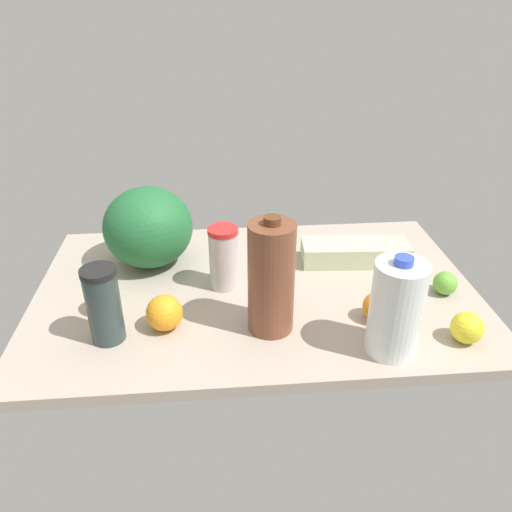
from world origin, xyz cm
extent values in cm
cube|color=#AB9D8E|center=(0.00, 0.00, 1.50)|extent=(120.00, 76.00, 3.00)
ellipsoid|color=#216534|center=(29.93, -16.76, 14.69)|extent=(25.71, 25.71, 23.39)
cylinder|color=#2E3D3D|center=(36.66, 18.94, 11.80)|extent=(7.87, 7.87, 17.61)
cylinder|color=black|center=(36.66, 18.94, 21.31)|extent=(8.11, 8.11, 1.40)
cylinder|color=brown|center=(-1.98, 17.91, 16.91)|extent=(11.01, 11.01, 27.83)
cylinder|color=#59331E|center=(-1.98, 17.91, 31.73)|extent=(3.85, 3.85, 1.80)
cylinder|color=beige|center=(8.58, -1.79, 11.16)|extent=(7.90, 7.90, 16.32)
cylinder|color=red|center=(8.58, -1.79, 20.02)|extent=(8.13, 8.13, 1.40)
cylinder|color=white|center=(-28.39, 28.82, 14.30)|extent=(11.69, 11.69, 22.59)
cylinder|color=blue|center=(-28.39, 28.82, 26.49)|extent=(4.09, 4.09, 1.80)
cube|color=#BAC89E|center=(-30.72, -11.74, 6.13)|extent=(32.13, 12.39, 6.27)
sphere|color=orange|center=(23.54, 16.12, 7.44)|extent=(8.88, 8.88, 8.88)
sphere|color=yellow|center=(39.94, 7.32, 6.92)|extent=(7.84, 7.84, 7.84)
sphere|color=orange|center=(-28.76, 17.14, 6.75)|extent=(7.49, 7.49, 7.49)
sphere|color=#63AF38|center=(-50.43, 7.20, 6.19)|extent=(6.38, 6.38, 6.38)
sphere|color=yellow|center=(-46.96, 27.25, 6.78)|extent=(7.57, 7.57, 7.57)
camera|label=1|loc=(10.09, 115.66, 77.88)|focal=35.00mm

